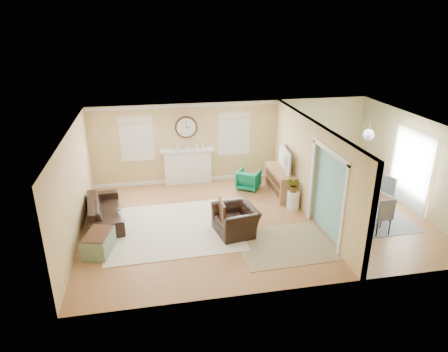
{
  "coord_description": "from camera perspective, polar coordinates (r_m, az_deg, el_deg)",
  "views": [
    {
      "loc": [
        -2.61,
        -9.21,
        5.09
      ],
      "look_at": [
        -0.8,
        0.3,
        1.2
      ],
      "focal_mm": 32.0,
      "sensor_mm": 36.0,
      "label": 1
    }
  ],
  "objects": [
    {
      "name": "floor",
      "position": [
        10.84,
        4.48,
        -6.18
      ],
      "size": [
        9.0,
        9.0,
        0.0
      ],
      "primitive_type": "plane",
      "color": "#97693D",
      "rests_on": "ground"
    },
    {
      "name": "wall_back",
      "position": [
        13.05,
        1.23,
        5.0
      ],
      "size": [
        9.0,
        0.02,
        2.6
      ],
      "primitive_type": "cube",
      "color": "tan",
      "rests_on": "ground"
    },
    {
      "name": "wall_front",
      "position": [
        7.73,
        10.57,
        -7.89
      ],
      "size": [
        9.0,
        0.02,
        2.6
      ],
      "primitive_type": "cube",
      "color": "tan",
      "rests_on": "ground"
    },
    {
      "name": "wall_left",
      "position": [
        10.13,
        -20.68,
        -1.56
      ],
      "size": [
        0.02,
        6.0,
        2.6
      ],
      "primitive_type": "cube",
      "color": "tan",
      "rests_on": "ground"
    },
    {
      "name": "wall_right",
      "position": [
        12.24,
        25.48,
        1.65
      ],
      "size": [
        0.02,
        6.0,
        2.6
      ],
      "primitive_type": "cube",
      "color": "tan",
      "rests_on": "ground"
    },
    {
      "name": "ceiling",
      "position": [
        9.89,
        4.92,
        7.23
      ],
      "size": [
        9.0,
        6.0,
        0.02
      ],
      "primitive_type": "cube",
      "color": "white",
      "rests_on": "wall_back"
    },
    {
      "name": "partition",
      "position": [
        11.0,
        11.94,
        1.56
      ],
      "size": [
        0.17,
        6.0,
        2.6
      ],
      "color": "tan",
      "rests_on": "ground"
    },
    {
      "name": "fireplace",
      "position": [
        12.94,
        -5.19,
        1.49
      ],
      "size": [
        1.7,
        0.3,
        1.17
      ],
      "color": "white",
      "rests_on": "ground"
    },
    {
      "name": "wall_clock",
      "position": [
        12.65,
        -5.43,
        6.95
      ],
      "size": [
        0.7,
        0.07,
        0.7
      ],
      "color": "#492717",
      "rests_on": "wall_back"
    },
    {
      "name": "window_left",
      "position": [
        12.64,
        -12.43,
        5.63
      ],
      "size": [
        1.05,
        0.13,
        1.42
      ],
      "color": "white",
      "rests_on": "wall_back"
    },
    {
      "name": "window_right",
      "position": [
        12.91,
        1.51,
        6.48
      ],
      "size": [
        1.05,
        0.13,
        1.42
      ],
      "color": "white",
      "rests_on": "wall_back"
    },
    {
      "name": "french_doors",
      "position": [
        12.27,
        25.16,
        0.77
      ],
      "size": [
        0.06,
        1.7,
        2.2
      ],
      "color": "white",
      "rests_on": "ground"
    },
    {
      "name": "pendant",
      "position": [
        11.16,
        19.94,
        5.57
      ],
      "size": [
        0.3,
        0.3,
        0.55
      ],
      "color": "gold",
      "rests_on": "ceiling"
    },
    {
      "name": "rug_cream",
      "position": [
        10.45,
        -7.3,
        -7.39
      ],
      "size": [
        3.41,
        2.98,
        0.02
      ],
      "primitive_type": "cube",
      "rotation": [
        0.0,
        0.0,
        0.02
      ],
      "color": "beige",
      "rests_on": "floor"
    },
    {
      "name": "rug_jute",
      "position": [
        9.79,
        8.59,
        -9.65
      ],
      "size": [
        2.3,
        1.9,
        0.01
      ],
      "primitive_type": "cube",
      "rotation": [
        0.0,
        0.0,
        0.03
      ],
      "color": "tan",
      "rests_on": "floor"
    },
    {
      "name": "rug_grey",
      "position": [
        11.79,
        18.69,
        -4.91
      ],
      "size": [
        2.18,
        2.73,
        0.01
      ],
      "primitive_type": "cube",
      "color": "slate",
      "rests_on": "floor"
    },
    {
      "name": "sofa",
      "position": [
        11.05,
        -16.63,
        -4.73
      ],
      "size": [
        1.11,
        2.22,
        0.62
      ],
      "primitive_type": "imported",
      "rotation": [
        0.0,
        0.0,
        1.71
      ],
      "color": "black",
      "rests_on": "floor"
    },
    {
      "name": "eames_chair",
      "position": [
        10.03,
        1.69,
        -6.32
      ],
      "size": [
        1.11,
        1.22,
        0.7
      ],
      "primitive_type": "imported",
      "rotation": [
        0.0,
        0.0,
        -1.39
      ],
      "color": "black",
      "rests_on": "floor"
    },
    {
      "name": "green_chair",
      "position": [
        12.59,
        3.54,
        -0.49
      ],
      "size": [
        0.91,
        0.92,
        0.61
      ],
      "primitive_type": "imported",
      "rotation": [
        0.0,
        0.0,
        2.55
      ],
      "color": "#006541",
      "rests_on": "floor"
    },
    {
      "name": "trunk",
      "position": [
        9.71,
        -17.44,
        -9.1
      ],
      "size": [
        0.72,
        0.97,
        0.5
      ],
      "color": "gray",
      "rests_on": "floor"
    },
    {
      "name": "credenza",
      "position": [
        12.25,
        8.09,
        -0.84
      ],
      "size": [
        0.54,
        1.58,
        0.8
      ],
      "color": "#9D7342",
      "rests_on": "floor"
    },
    {
      "name": "tv",
      "position": [
        11.98,
        8.2,
        2.39
      ],
      "size": [
        0.28,
        1.17,
        0.67
      ],
      "primitive_type": "imported",
      "rotation": [
        0.0,
        0.0,
        1.46
      ],
      "color": "black",
      "rests_on": "credenza"
    },
    {
      "name": "garden_stool",
      "position": [
        11.43,
        9.84,
        -3.45
      ],
      "size": [
        0.35,
        0.35,
        0.52
      ],
      "primitive_type": "cylinder",
      "color": "white",
      "rests_on": "floor"
    },
    {
      "name": "potted_plant",
      "position": [
        11.24,
        10.0,
        -1.28
      ],
      "size": [
        0.42,
        0.46,
        0.42
      ],
      "primitive_type": "imported",
      "rotation": [
        0.0,
        0.0,
        5.0
      ],
      "color": "#337F33",
      "rests_on": "garden_stool"
    },
    {
      "name": "dining_table",
      "position": [
        11.66,
        18.86,
        -3.6
      ],
      "size": [
        1.36,
        1.91,
        0.61
      ],
      "primitive_type": "imported",
      "rotation": [
        0.0,
        0.0,
        1.82
      ],
      "color": "#492717",
      "rests_on": "floor"
    },
    {
      "name": "dining_chair_n",
      "position": [
        12.42,
        16.62,
        -0.27
      ],
      "size": [
        0.5,
        0.5,
        1.02
      ],
      "color": "slate",
      "rests_on": "floor"
    },
    {
      "name": "dining_chair_s",
      "position": [
        10.66,
        21.54,
        -4.75
      ],
      "size": [
        0.46,
        0.46,
        0.99
      ],
      "color": "slate",
      "rests_on": "floor"
    },
    {
      "name": "dining_chair_w",
      "position": [
        11.19,
        16.14,
        -2.97
      ],
      "size": [
        0.47,
        0.47,
        0.93
      ],
      "color": "white",
      "rests_on": "floor"
    },
    {
      "name": "dining_chair_e",
      "position": [
        11.85,
        21.79,
        -2.07
      ],
      "size": [
        0.55,
        0.55,
        1.01
      ],
      "color": "slate",
      "rests_on": "floor"
    }
  ]
}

